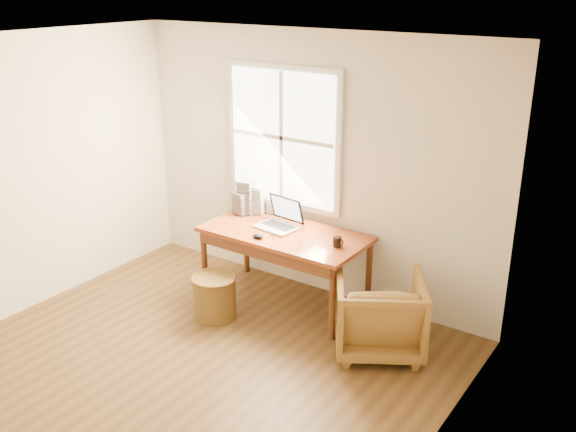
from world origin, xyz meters
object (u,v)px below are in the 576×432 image
(desk, at_px, (285,234))
(armchair, at_px, (379,314))
(cd_stack_a, at_px, (257,200))
(wicker_stool, at_px, (215,297))
(laptop, at_px, (276,213))
(coffee_mug, at_px, (337,242))

(desk, distance_m, armchair, 1.24)
(armchair, distance_m, cd_stack_a, 1.85)
(wicker_stool, bearing_deg, armchair, 13.10)
(wicker_stool, height_order, laptop, laptop)
(laptop, relative_size, coffee_mug, 4.93)
(desk, bearing_deg, armchair, -12.42)
(armchair, xyz_separation_m, laptop, (-1.27, 0.28, 0.56))
(desk, bearing_deg, cd_stack_a, 153.37)
(cd_stack_a, bearing_deg, armchair, -17.17)
(wicker_stool, height_order, cd_stack_a, cd_stack_a)
(coffee_mug, distance_m, cd_stack_a, 1.16)
(laptop, bearing_deg, wicker_stool, -105.00)
(wicker_stool, relative_size, laptop, 0.92)
(desk, distance_m, coffee_mug, 0.59)
(desk, bearing_deg, wicker_stool, -122.13)
(armchair, bearing_deg, laptop, -43.61)
(armchair, relative_size, laptop, 1.71)
(desk, distance_m, laptop, 0.21)
(wicker_stool, distance_m, cd_stack_a, 1.13)
(desk, relative_size, wicker_stool, 3.95)
(armchair, height_order, laptop, laptop)
(desk, relative_size, coffee_mug, 17.88)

